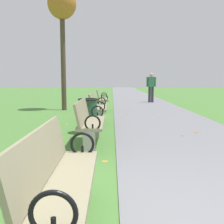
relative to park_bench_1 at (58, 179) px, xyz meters
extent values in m
cube|color=slate|center=(2.04, 17.87, -0.48)|extent=(3.08, 44.00, 0.02)
cube|color=gray|center=(0.05, 0.00, -0.01)|extent=(0.46, 1.60, 0.05)
cube|color=gray|center=(-0.14, 0.00, 0.21)|extent=(0.14, 1.60, 0.40)
cube|color=#99968E|center=(0.05, 0.74, -0.26)|extent=(0.20, 0.12, 0.45)
torus|color=black|center=(0.12, -0.76, 0.10)|extent=(0.27, 0.03, 0.27)
torus|color=black|center=(0.11, 0.76, 0.10)|extent=(0.27, 0.03, 0.27)
cylinder|color=black|center=(0.11, 0.76, 0.02)|extent=(0.03, 0.03, 0.12)
cube|color=gray|center=(0.05, 2.93, -0.01)|extent=(0.45, 1.60, 0.05)
cube|color=gray|center=(-0.14, 2.93, 0.21)|extent=(0.13, 1.60, 0.40)
cube|color=#99968E|center=(0.06, 2.19, -0.26)|extent=(0.20, 0.12, 0.45)
cube|color=#99968E|center=(0.05, 3.67, -0.26)|extent=(0.20, 0.12, 0.45)
torus|color=black|center=(0.12, 2.17, 0.10)|extent=(0.27, 0.03, 0.27)
cylinder|color=black|center=(0.12, 2.17, 0.02)|extent=(0.03, 0.03, 0.12)
torus|color=black|center=(0.11, 3.69, 0.10)|extent=(0.27, 0.03, 0.27)
cylinder|color=black|center=(0.11, 3.69, 0.02)|extent=(0.03, 0.03, 0.12)
cube|color=gray|center=(0.05, 5.57, -0.01)|extent=(0.46, 1.61, 0.05)
cube|color=gray|center=(-0.14, 5.56, 0.21)|extent=(0.14, 1.60, 0.40)
cube|color=#99968E|center=(0.06, 4.83, -0.26)|extent=(0.20, 0.12, 0.45)
cube|color=#99968E|center=(0.04, 6.31, -0.26)|extent=(0.20, 0.12, 0.45)
torus|color=black|center=(0.12, 4.81, 0.10)|extent=(0.27, 0.03, 0.27)
cylinder|color=black|center=(0.12, 4.81, 0.02)|extent=(0.03, 0.03, 0.12)
torus|color=black|center=(0.10, 6.33, 0.10)|extent=(0.27, 0.03, 0.27)
cylinder|color=black|center=(0.10, 6.33, 0.02)|extent=(0.03, 0.03, 0.12)
cube|color=gray|center=(0.05, 8.74, -0.01)|extent=(0.50, 1.62, 0.05)
cube|color=gray|center=(-0.14, 8.73, 0.21)|extent=(0.19, 1.60, 0.40)
cube|color=#99968E|center=(0.08, 8.00, -0.26)|extent=(0.20, 0.13, 0.45)
cube|color=#99968E|center=(0.02, 9.48, -0.26)|extent=(0.20, 0.13, 0.45)
torus|color=black|center=(0.14, 7.98, 0.10)|extent=(0.27, 0.04, 0.27)
cylinder|color=black|center=(0.14, 7.98, 0.02)|extent=(0.03, 0.03, 0.12)
torus|color=black|center=(0.08, 9.50, 0.10)|extent=(0.27, 0.04, 0.27)
cylinder|color=black|center=(0.08, 9.50, 0.02)|extent=(0.03, 0.03, 0.12)
cylinder|color=#4C3D2D|center=(-1.59, 9.08, 1.48)|extent=(0.20, 0.20, 3.94)
ellipsoid|color=#B26B28|center=(-1.59, 9.08, 3.86)|extent=(1.15, 1.15, 1.27)
cylinder|color=#2D2D38|center=(2.67, 12.63, -0.04)|extent=(0.14, 0.14, 0.85)
cylinder|color=#2D2D38|center=(2.51, 12.63, -0.04)|extent=(0.14, 0.14, 0.85)
cube|color=#33724C|center=(2.59, 12.63, 0.66)|extent=(0.34, 0.22, 0.56)
sphere|color=tan|center=(2.59, 12.63, 1.05)|extent=(0.20, 0.20, 0.20)
cylinder|color=#33724C|center=(2.81, 12.63, 0.66)|extent=(0.09, 0.09, 0.52)
cylinder|color=#33724C|center=(2.37, 12.63, 0.66)|extent=(0.09, 0.09, 0.52)
cylinder|color=#234C2D|center=(-0.15, 4.25, -0.09)|extent=(0.44, 0.44, 0.80)
torus|color=black|center=(-0.15, 4.25, 0.33)|extent=(0.48, 0.48, 0.04)
cylinder|color=gold|center=(-0.24, 10.31, -0.48)|extent=(0.13, 0.13, 0.00)
cylinder|color=brown|center=(-1.27, 2.69, -0.48)|extent=(0.09, 0.09, 0.00)
cylinder|color=#BC842D|center=(-0.19, 7.13, -0.48)|extent=(0.12, 0.12, 0.00)
cylinder|color=#BC842D|center=(-0.88, 5.54, -0.48)|extent=(0.14, 0.14, 0.00)
cylinder|color=gold|center=(-0.52, 11.10, -0.48)|extent=(0.09, 0.09, 0.00)
cylinder|color=#AD6B23|center=(-0.86, 11.48, -0.48)|extent=(0.08, 0.08, 0.00)
cylinder|color=#BC842D|center=(0.66, 10.89, -0.46)|extent=(0.12, 0.12, 0.00)
cylinder|color=#AD6B23|center=(2.03, 3.84, -0.46)|extent=(0.12, 0.12, 0.00)
cylinder|color=#AD6B23|center=(1.90, 7.55, -0.46)|extent=(0.13, 0.13, 0.00)
cylinder|color=#AD6B23|center=(0.98, 7.55, -0.46)|extent=(0.07, 0.07, 0.00)
cylinder|color=#BC842D|center=(-0.69, 1.38, -0.48)|extent=(0.11, 0.11, 0.00)
cylinder|color=#AD6B23|center=(2.26, 7.29, -0.46)|extent=(0.09, 0.09, 0.00)
cylinder|color=brown|center=(-1.91, 7.29, -0.48)|extent=(0.13, 0.13, 0.00)
cylinder|color=#BC842D|center=(-1.19, 8.08, -0.48)|extent=(0.08, 0.08, 0.00)
cylinder|color=#BC842D|center=(0.32, 2.01, -0.48)|extent=(0.11, 0.11, 0.00)
cylinder|color=#BC842D|center=(-0.62, 9.13, -0.48)|extent=(0.12, 0.12, 0.00)
cylinder|color=#AD6B23|center=(2.46, 4.21, -0.46)|extent=(0.15, 0.15, 0.00)
camera|label=1|loc=(0.43, -2.09, 0.82)|focal=42.61mm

